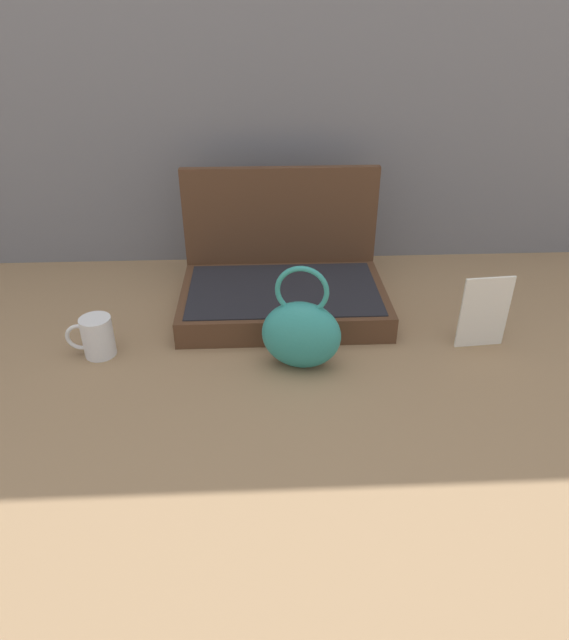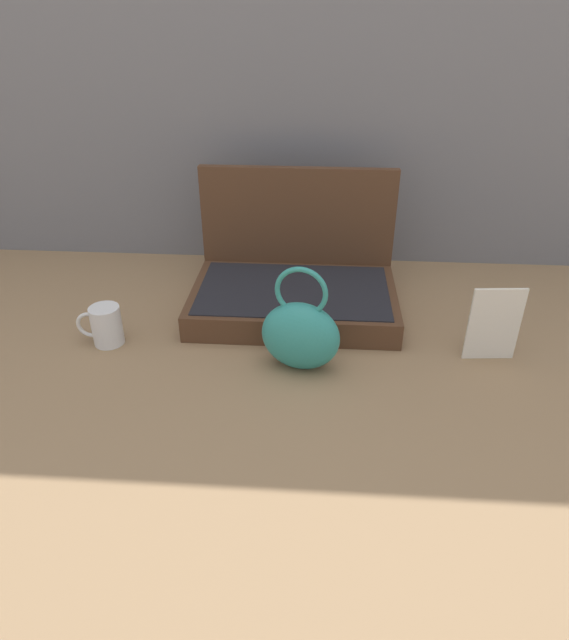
{
  "view_description": "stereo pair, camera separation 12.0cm",
  "coord_description": "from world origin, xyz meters",
  "px_view_note": "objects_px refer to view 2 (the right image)",
  "views": [
    {
      "loc": [
        -0.04,
        -1.05,
        0.72
      ],
      "look_at": [
        0.01,
        -0.02,
        0.11
      ],
      "focal_mm": 31.32,
      "sensor_mm": 36.0,
      "label": 1
    },
    {
      "loc": [
        0.08,
        -1.05,
        0.72
      ],
      "look_at": [
        0.01,
        -0.02,
        0.11
      ],
      "focal_mm": 31.32,
      "sensor_mm": 36.0,
      "label": 2
    }
  ],
  "objects_px": {
    "open_suitcase": "(295,281)",
    "teal_pouch_handbag": "(300,334)",
    "info_card_left": "(494,324)",
    "coffee_mug": "(105,325)"
  },
  "relations": [
    {
      "from": "open_suitcase",
      "to": "teal_pouch_handbag",
      "type": "relative_size",
      "value": 2.13
    },
    {
      "from": "info_card_left",
      "to": "coffee_mug",
      "type": "bearing_deg",
      "value": 174.95
    },
    {
      "from": "teal_pouch_handbag",
      "to": "info_card_left",
      "type": "distance_m",
      "value": 0.43
    },
    {
      "from": "teal_pouch_handbag",
      "to": "coffee_mug",
      "type": "bearing_deg",
      "value": 171.78
    },
    {
      "from": "open_suitcase",
      "to": "coffee_mug",
      "type": "height_order",
      "value": "open_suitcase"
    },
    {
      "from": "coffee_mug",
      "to": "info_card_left",
      "type": "relative_size",
      "value": 0.61
    },
    {
      "from": "open_suitcase",
      "to": "teal_pouch_handbag",
      "type": "distance_m",
      "value": 0.29
    },
    {
      "from": "info_card_left",
      "to": "teal_pouch_handbag",
      "type": "bearing_deg",
      "value": -176.36
    },
    {
      "from": "coffee_mug",
      "to": "info_card_left",
      "type": "distance_m",
      "value": 0.88
    },
    {
      "from": "coffee_mug",
      "to": "info_card_left",
      "type": "xyz_separation_m",
      "value": [
        0.88,
        -0.0,
        0.04
      ]
    }
  ]
}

